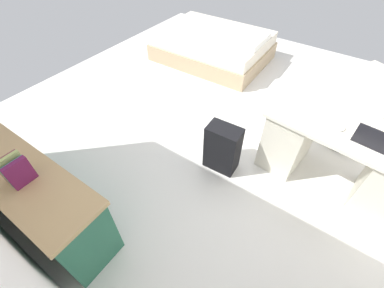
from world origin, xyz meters
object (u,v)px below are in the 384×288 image
at_px(bed, 213,46).
at_px(computer_mouse, 342,128).
at_px(desk, 336,156).
at_px(office_chair, 360,113).
at_px(suitcase_black, 222,148).
at_px(laptop, 374,141).
at_px(credenza, 29,192).

distance_m(bed, computer_mouse, 2.99).
relative_size(desk, computer_mouse, 15.02).
height_order(office_chair, suitcase_black, office_chair).
bearing_deg(laptop, credenza, 38.82).
bearing_deg(office_chair, computer_mouse, 80.72).
height_order(bed, suitcase_black, bed).
bearing_deg(office_chair, credenza, 52.03).
distance_m(office_chair, computer_mouse, 0.98).
xyz_separation_m(office_chair, bed, (2.52, -0.84, -0.18)).
bearing_deg(credenza, computer_mouse, -136.87).
distance_m(desk, credenza, 2.93).
bearing_deg(laptop, computer_mouse, -15.17).
relative_size(office_chair, credenza, 0.52).
height_order(credenza, laptop, laptop).
xyz_separation_m(office_chair, suitcase_black, (1.09, 1.31, -0.13)).
xyz_separation_m(laptop, computer_mouse, (0.25, -0.07, -0.03)).
height_order(credenza, bed, credenza).
xyz_separation_m(office_chair, credenza, (2.21, 2.84, -0.05)).
height_order(office_chair, computer_mouse, office_chair).
bearing_deg(credenza, bed, -85.28).
xyz_separation_m(desk, computer_mouse, (0.08, 0.06, 0.38)).
relative_size(bed, computer_mouse, 19.30).
bearing_deg(bed, desk, 145.67).
height_order(desk, suitcase_black, desk).
distance_m(laptop, computer_mouse, 0.27).
relative_size(laptop, computer_mouse, 3.32).
xyz_separation_m(credenza, computer_mouse, (-2.07, -1.94, 0.41)).
xyz_separation_m(bed, laptop, (-2.62, 1.80, 0.57)).
distance_m(credenza, laptop, 3.01).
relative_size(office_chair, computer_mouse, 9.40).
bearing_deg(credenza, office_chair, -127.97).
height_order(desk, office_chair, office_chair).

